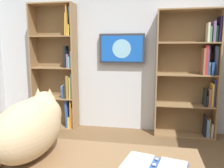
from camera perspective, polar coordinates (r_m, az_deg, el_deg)
name	(u,v)px	position (r m, az deg, el deg)	size (l,w,h in m)	color
wall_back	(119,51)	(3.91, 1.70, 8.29)	(4.52, 0.06, 2.70)	silver
bookshelf_left	(193,74)	(3.77, 19.63, 2.33)	(0.94, 0.28, 1.97)	#937047
bookshelf_right	(60,71)	(4.05, -12.98, 3.17)	(0.76, 0.28, 2.13)	#937047
wall_mounted_tv	(122,49)	(3.81, 2.50, 8.81)	(0.75, 0.07, 0.49)	#333338
cat	(32,124)	(1.43, -19.29, -9.51)	(0.30, 0.71, 0.37)	#D1B284
open_binder	(154,166)	(1.29, 10.46, -19.56)	(0.37, 0.29, 0.02)	#335999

